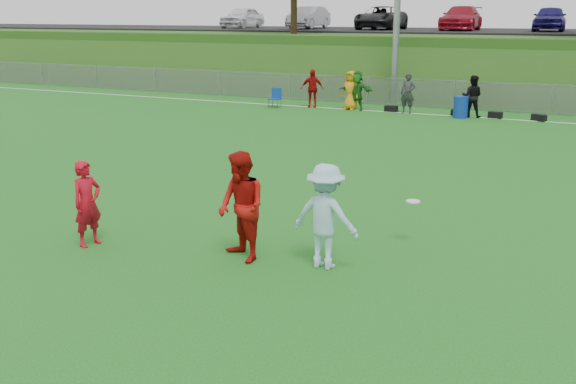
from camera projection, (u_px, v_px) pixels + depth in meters
The scene contains 14 objects.
ground at pixel (240, 264), 10.92m from camera, with size 120.00×120.00×0.00m, color #14601C.
sideline_far at pixel (445, 115), 26.72m from camera, with size 60.00×0.10×0.01m, color white.
fence at pixel (455, 95), 28.31m from camera, with size 58.00×0.06×1.30m.
berm at pixel (490, 59), 37.74m from camera, with size 120.00×18.00×3.00m, color #2D5A19.
parking_lot at pixel (496, 31), 39.07m from camera, with size 120.00×12.00×0.10m, color black.
car_row at pixel (475, 18), 38.45m from camera, with size 32.04×5.18×1.44m.
spectator_row at pixel (377, 92), 27.68m from camera, with size 8.00×0.70×1.69m.
gear_bags at pixel (469, 113), 26.41m from camera, with size 6.58×0.50×0.26m.
player_red_left at pixel (87, 204), 11.63m from camera, with size 0.58×0.38×1.59m, color red.
player_red_center at pixel (241, 207), 10.88m from camera, with size 0.92×0.72×1.90m, color #AC0F0B.
player_blue at pixel (325, 217), 10.57m from camera, with size 1.15×0.66×1.78m, color #A6D3E6.
frisbee at pixel (413, 201), 11.66m from camera, with size 0.26×0.26×0.02m.
recycling_bin at pixel (461, 107), 26.04m from camera, with size 0.58×0.58×0.87m, color #0E339A.
camp_chair at pixel (275, 102), 28.94m from camera, with size 0.50×0.51×0.86m.
Camera 1 is at (4.92, -8.95, 4.13)m, focal length 40.00 mm.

